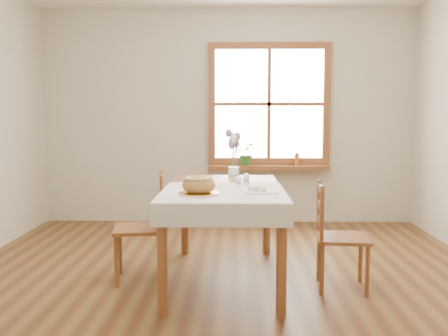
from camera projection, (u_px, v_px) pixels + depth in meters
The scene contains 18 objects.
ground at pixel (223, 292), 3.73m from camera, with size 5.00×5.00×0.00m, color brown.
room_walls at pixel (223, 60), 3.55m from camera, with size 4.60×5.10×2.65m.
window at pixel (269, 104), 6.02m from camera, with size 1.46×0.08×1.46m.
window_sill at pixel (269, 167), 6.03m from camera, with size 1.46×0.20×0.05m.
dining_table at pixel (224, 197), 3.96m from camera, with size 0.90×1.60×0.75m.
table_linen at pixel (223, 192), 3.65m from camera, with size 0.91×0.99×0.01m, color white.
chair_left at pixel (139, 227), 3.97m from camera, with size 0.40×0.42×0.86m, color brown, non-canonical shape.
chair_right at pixel (343, 236), 3.76m from camera, with size 0.38×0.40×0.81m, color brown, non-canonical shape.
bread_plate at pixel (199, 194), 3.49m from camera, with size 0.27×0.27×0.01m, color white.
bread_loaf at pixel (199, 183), 3.49m from camera, with size 0.24×0.24×0.13m, color #AE833D.
egg_napkin at pixel (259, 192), 3.59m from camera, with size 0.23×0.20×0.01m, color white.
eggs at pixel (259, 188), 3.59m from camera, with size 0.18×0.16×0.04m, color white, non-canonical shape.
salt_shaker at pixel (238, 181), 3.89m from camera, with size 0.04×0.04×0.08m, color white.
pepper_shaker at pixel (246, 179), 3.94m from camera, with size 0.05×0.05×0.10m, color white.
flower_vase at pixel (234, 174), 4.36m from camera, with size 0.10×0.10×0.11m, color white.
lavender_bouquet at pixel (234, 150), 4.34m from camera, with size 0.17×0.17×0.32m, color #6E5495, non-canonical shape.
potted_plant at pixel (247, 156), 6.02m from camera, with size 0.24×0.27×0.21m, color #2E6A2A.
amber_bottle at pixel (297, 159), 6.01m from camera, with size 0.06×0.06×0.16m, color #A45D1E.
Camera 1 is at (0.08, -3.61, 1.31)m, focal length 40.00 mm.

